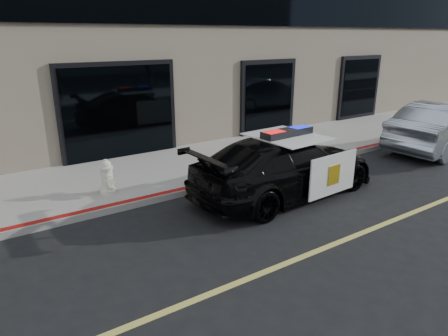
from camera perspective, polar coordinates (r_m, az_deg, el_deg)
ground at (r=7.30m, az=13.57°, el=-11.31°), size 120.00×120.00×0.00m
sidewalk_n at (r=11.15m, az=-6.32°, el=0.13°), size 60.00×3.50×0.15m
police_car at (r=9.30m, az=8.79°, el=0.33°), size 2.50×5.00×1.57m
silver_sedan at (r=14.61m, az=28.99°, el=5.14°), size 2.32×4.92×1.54m
fire_hydrant at (r=9.35m, az=-16.35°, el=-1.30°), size 0.36×0.50×0.79m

